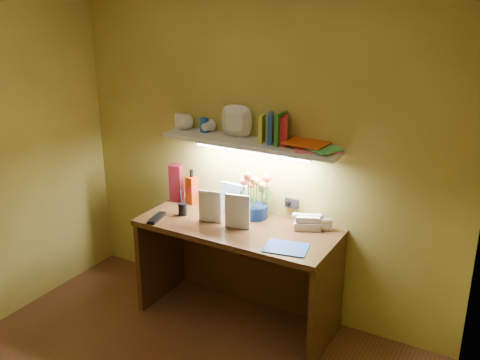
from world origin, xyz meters
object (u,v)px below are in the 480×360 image
Objects in this scene: flower_bouquet at (255,196)px; whisky_bottle at (192,186)px; desk_clock at (326,224)px; desk at (237,273)px; telephone at (308,221)px.

flower_bouquet is 1.20× the size of whisky_bottle.
whisky_bottle is at bearing 157.61° from desk_clock.
desk is 0.74m from whisky_bottle.
telephone is 2.25× the size of desk_clock.
desk_clock is at bearing 22.32° from desk.
telephone is (0.44, 0.20, 0.43)m from desk.
telephone is 0.95m from whisky_bottle.
flower_bouquet is 0.42m from telephone.
desk_clock is 1.07m from whisky_bottle.
whisky_bottle is (-0.50, 0.19, 0.51)m from desk.
telephone is at bearing 0.66° from whisky_bottle.
desk is 7.76× the size of telephone.
telephone is (0.40, 0.01, -0.11)m from flower_bouquet.
desk is 5.15× the size of whisky_bottle.
desk_clock is 0.30× the size of whisky_bottle.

